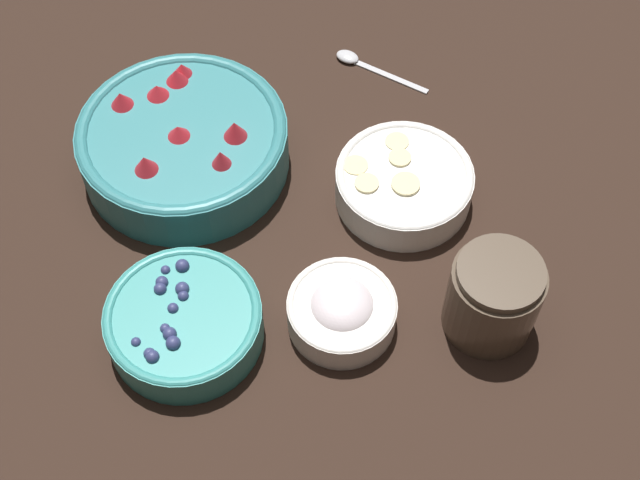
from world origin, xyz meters
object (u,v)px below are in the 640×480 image
object	(u,v)px
bowl_blueberries	(184,322)
jar_chocolate	(493,298)
bowl_strawberries	(183,142)
bowl_bananas	(404,182)
bowl_cream	(345,308)

from	to	relation	value
bowl_blueberries	jar_chocolate	world-z (taller)	jar_chocolate
bowl_strawberries	jar_chocolate	distance (m)	0.42
bowl_bananas	jar_chocolate	bearing A→B (deg)	-3.63
bowl_strawberries	bowl_cream	bearing A→B (deg)	10.90
bowl_strawberries	bowl_blueberries	distance (m)	0.24
bowl_strawberries	bowl_cream	size ratio (longest dim) A/B	2.13
bowl_blueberries	bowl_bananas	bearing A→B (deg)	97.48
bowl_cream	jar_chocolate	size ratio (longest dim) A/B	1.15
bowl_strawberries	bowl_cream	world-z (taller)	bowl_strawberries
bowl_blueberries	bowl_cream	size ratio (longest dim) A/B	1.41
bowl_strawberries	bowl_cream	xyz separation A→B (m)	(0.29, 0.06, -0.01)
bowl_cream	bowl_bananas	bearing A→B (deg)	126.99
bowl_cream	jar_chocolate	xyz separation A→B (m)	(0.08, 0.14, 0.02)
bowl_blueberries	bowl_cream	distance (m)	0.17
bowl_blueberries	bowl_bananas	size ratio (longest dim) A/B	1.03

